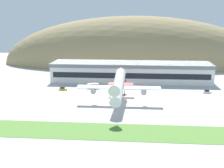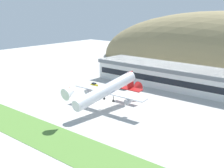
# 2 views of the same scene
# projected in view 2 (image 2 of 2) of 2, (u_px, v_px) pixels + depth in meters

# --- Properties ---
(ground_plane) EXTENTS (375.60, 375.60, 0.00)m
(ground_plane) POSITION_uv_depth(u_px,v_px,m) (94.00, 103.00, 142.48)
(ground_plane) COLOR #B7B5AF
(grass_strip_foreground) EXTENTS (338.04, 16.63, 0.08)m
(grass_strip_foreground) POSITION_uv_depth(u_px,v_px,m) (24.00, 126.00, 115.16)
(grass_strip_foreground) COLOR #568438
(grass_strip_foreground) RESTS_ON ground_plane
(terminal_building) EXTENTS (96.81, 21.86, 11.54)m
(terminal_building) POSITION_uv_depth(u_px,v_px,m) (177.00, 75.00, 167.83)
(terminal_building) COLOR white
(terminal_building) RESTS_ON ground_plane
(cargo_airplane) EXTENTS (37.83, 46.54, 12.36)m
(cargo_airplane) POSITION_uv_depth(u_px,v_px,m) (108.00, 90.00, 131.73)
(cargo_airplane) COLOR silver
(service_car_1) EXTENTS (4.32, 2.01, 1.65)m
(service_car_1) POSITION_uv_depth(u_px,v_px,m) (94.00, 85.00, 171.91)
(service_car_1) COLOR gold
(service_car_1) RESTS_ON ground_plane
(fuel_truck) EXTENTS (6.54, 2.44, 3.11)m
(fuel_truck) POSITION_uv_depth(u_px,v_px,m) (123.00, 86.00, 165.69)
(fuel_truck) COLOR silver
(fuel_truck) RESTS_ON ground_plane
(traffic_cone_0) EXTENTS (0.52, 0.52, 0.58)m
(traffic_cone_0) POSITION_uv_depth(u_px,v_px,m) (69.00, 87.00, 168.71)
(traffic_cone_0) COLOR orange
(traffic_cone_0) RESTS_ON ground_plane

